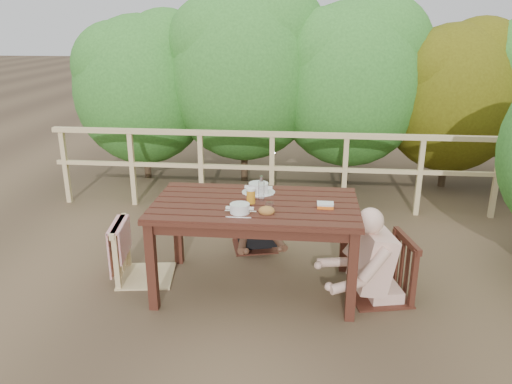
# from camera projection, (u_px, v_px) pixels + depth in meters

# --- Properties ---
(ground) EXTENTS (60.00, 60.00, 0.00)m
(ground) POSITION_uv_depth(u_px,v_px,m) (255.00, 288.00, 4.52)
(ground) COLOR brown
(ground) RESTS_ON ground
(table) EXTENTS (1.74, 0.98, 0.81)m
(table) POSITION_uv_depth(u_px,v_px,m) (255.00, 247.00, 4.39)
(table) COLOR #381911
(table) RESTS_ON ground
(chair_left) EXTENTS (0.58, 0.58, 1.04)m
(chair_left) POSITION_uv_depth(u_px,v_px,m) (143.00, 226.00, 4.54)
(chair_left) COLOR tan
(chair_left) RESTS_ON ground
(chair_far) EXTENTS (0.54, 0.54, 0.89)m
(chair_far) POSITION_uv_depth(u_px,v_px,m) (255.00, 208.00, 5.20)
(chair_far) COLOR #381911
(chair_far) RESTS_ON ground
(chair_right) EXTENTS (0.61, 0.61, 1.03)m
(chair_right) POSITION_uv_depth(u_px,v_px,m) (382.00, 242.00, 4.23)
(chair_right) COLOR #381911
(chair_right) RESTS_ON ground
(woman) EXTENTS (0.61, 0.69, 1.19)m
(woman) POSITION_uv_depth(u_px,v_px,m) (255.00, 193.00, 5.17)
(woman) COLOR black
(woman) RESTS_ON ground
(diner_right) EXTENTS (0.78, 0.68, 1.36)m
(diner_right) POSITION_uv_depth(u_px,v_px,m) (387.00, 224.00, 4.17)
(diner_right) COLOR beige
(diner_right) RESTS_ON ground
(railing) EXTENTS (5.60, 0.10, 1.01)m
(railing) POSITION_uv_depth(u_px,v_px,m) (272.00, 171.00, 6.24)
(railing) COLOR tan
(railing) RESTS_ON ground
(hedge_row) EXTENTS (6.60, 1.60, 3.80)m
(hedge_row) POSITION_uv_depth(u_px,v_px,m) (308.00, 51.00, 6.87)
(hedge_row) COLOR #2F6A24
(hedge_row) RESTS_ON ground
(soup_near) EXTENTS (0.27, 0.27, 0.09)m
(soup_near) POSITION_uv_depth(u_px,v_px,m) (240.00, 209.00, 4.02)
(soup_near) COLOR silver
(soup_near) RESTS_ON table
(soup_far) EXTENTS (0.30, 0.30, 0.10)m
(soup_far) POSITION_uv_depth(u_px,v_px,m) (259.00, 188.00, 4.50)
(soup_far) COLOR white
(soup_far) RESTS_ON table
(bread_roll) EXTENTS (0.13, 0.10, 0.08)m
(bread_roll) POSITION_uv_depth(u_px,v_px,m) (267.00, 211.00, 4.00)
(bread_roll) COLOR #AC6E28
(bread_roll) RESTS_ON table
(beer_glass) EXTENTS (0.08, 0.08, 0.15)m
(beer_glass) POSITION_uv_depth(u_px,v_px,m) (251.00, 196.00, 4.22)
(beer_glass) COLOR orange
(beer_glass) RESTS_ON table
(bottle) EXTENTS (0.06, 0.06, 0.24)m
(bottle) POSITION_uv_depth(u_px,v_px,m) (261.00, 189.00, 4.26)
(bottle) COLOR white
(bottle) RESTS_ON table
(tumbler) EXTENTS (0.07, 0.07, 0.08)m
(tumbler) POSITION_uv_depth(u_px,v_px,m) (269.00, 207.00, 4.07)
(tumbler) COLOR white
(tumbler) RESTS_ON table
(butter_tub) EXTENTS (0.14, 0.10, 0.06)m
(butter_tub) POSITION_uv_depth(u_px,v_px,m) (325.00, 206.00, 4.13)
(butter_tub) COLOR silver
(butter_tub) RESTS_ON table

